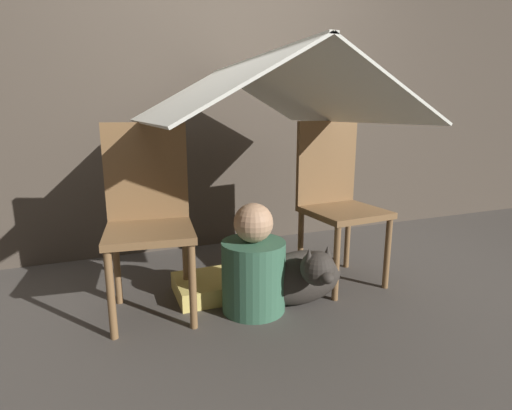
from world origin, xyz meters
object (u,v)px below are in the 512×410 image
at_px(person_front, 254,267).
at_px(dog, 302,276).
at_px(chair_left, 149,212).
at_px(chair_right, 336,196).

distance_m(person_front, dog, 0.27).
bearing_deg(chair_left, person_front, -17.23).
relative_size(chair_left, chair_right, 1.00).
relative_size(person_front, dog, 1.16).
xyz_separation_m(person_front, dog, (0.26, -0.06, -0.07)).
bearing_deg(chair_left, chair_right, 6.62).
xyz_separation_m(chair_left, person_front, (0.49, -0.22, -0.29)).
height_order(chair_left, person_front, chair_left).
xyz_separation_m(chair_right, dog, (-0.37, -0.27, -0.36)).
bearing_deg(dog, chair_left, 160.01).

